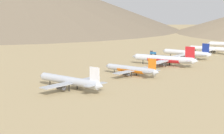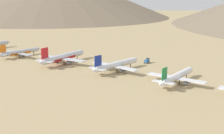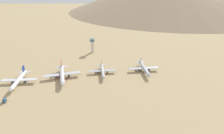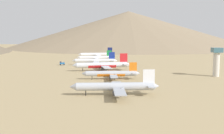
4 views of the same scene
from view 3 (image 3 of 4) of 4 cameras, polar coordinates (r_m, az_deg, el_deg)
ground_plane at (r=227.97m, az=-20.59°, el=-3.89°), size 1800.00×1800.00×0.00m
parked_jet_2 at (r=229.98m, az=-27.17°, el=-3.58°), size 47.91×38.83×13.84m
parked_jet_3 at (r=223.73m, az=-15.37°, el=-2.22°), size 52.46×43.00×15.23m
parked_jet_4 at (r=227.11m, az=-3.00°, el=-1.16°), size 42.08×34.18×12.14m
parked_jet_5 at (r=236.05m, az=9.98°, el=-0.32°), size 47.27×38.40×13.63m
service_truck at (r=203.74m, az=-30.70°, el=-8.94°), size 5.58×3.68×3.90m
control_tower at (r=298.53m, az=-6.16°, el=6.99°), size 7.20×7.20×22.06m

